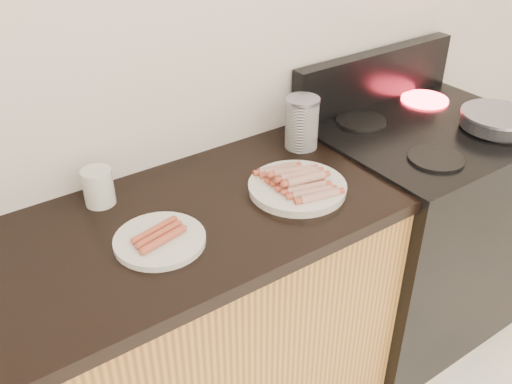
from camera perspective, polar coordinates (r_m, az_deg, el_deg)
wall_back at (r=1.73m, az=-7.19°, el=15.40°), size 4.00×0.04×2.60m
stove at (r=2.35m, az=15.23°, el=-3.78°), size 0.76×0.65×0.91m
stove_panel at (r=2.25m, az=11.80°, el=11.21°), size 0.76×0.06×0.20m
burner_near_left at (r=1.91m, az=17.55°, el=3.21°), size 0.18×0.18×0.01m
burner_near_right at (r=2.17m, az=23.28°, el=5.60°), size 0.18×0.18×0.01m
burner_far_left at (r=2.10m, az=10.47°, el=6.99°), size 0.18×0.18×0.01m
burner_far_right at (r=2.34m, az=16.52°, el=8.86°), size 0.18×0.18×0.01m
frying_pan at (r=2.17m, az=23.12°, el=6.66°), size 0.25×0.45×0.05m
main_plate at (r=1.68m, az=4.14°, el=0.36°), size 0.37×0.37×0.02m
side_plate at (r=1.49m, az=-9.60°, el=-4.78°), size 0.30×0.30×0.02m
hotdog_pile at (r=1.67m, az=4.18°, el=1.18°), size 0.12×0.25×0.05m
plain_sausages at (r=1.48m, az=-9.66°, el=-4.21°), size 0.13×0.10×0.02m
canister at (r=1.90m, az=4.60°, el=6.92°), size 0.11×0.11×0.17m
mug at (r=1.66m, az=-15.49°, el=0.49°), size 0.11×0.11×0.11m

